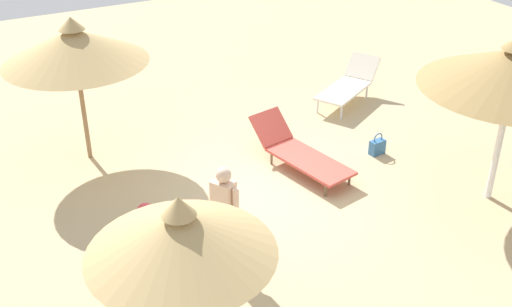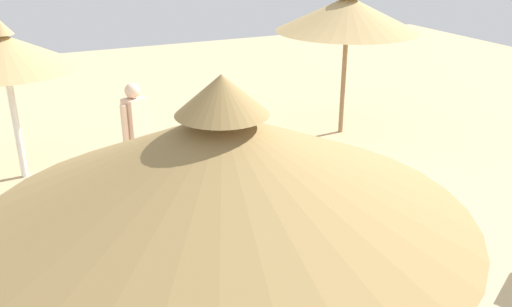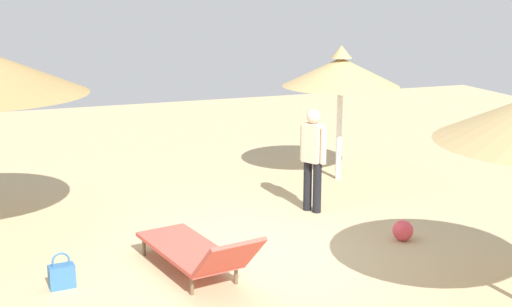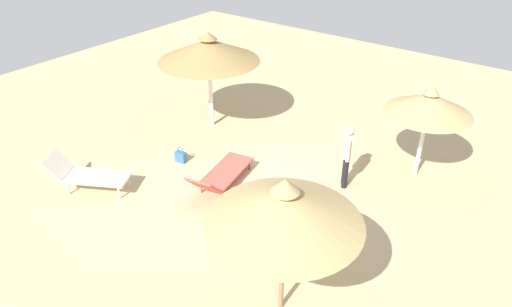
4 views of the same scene
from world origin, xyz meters
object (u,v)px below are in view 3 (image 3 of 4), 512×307
Objects in this scene: parasol_umbrella_back at (341,72)px; handbag at (62,275)px; beach_ball at (403,230)px; lounge_chair_far_right at (198,251)px; person_standing_near_right at (313,154)px.

handbag is at bearing -148.70° from parasol_umbrella_back.
lounge_chair_far_right is at bearing -175.19° from beach_ball.
parasol_umbrella_back is at bearing 79.89° from beach_ball.
handbag is at bearing 170.82° from lounge_chair_far_right.
parasol_umbrella_back reaches higher than lounge_chair_far_right.
parasol_umbrella_back reaches higher than handbag.
handbag is 1.52× the size of beach_ball.
parasol_umbrella_back is 2.18m from person_standing_near_right.
person_standing_near_right is 4.27m from handbag.
parasol_umbrella_back is at bearing 31.30° from handbag.
handbag is (-3.89, -1.58, -0.75)m from person_standing_near_right.
handbag is at bearing 179.95° from beach_ball.
handbag reaches higher than beach_ball.
handbag is at bearing -157.86° from person_standing_near_right.
person_standing_near_right reaches higher than beach_ball.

